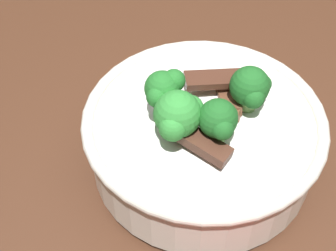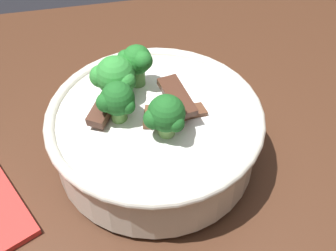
{
  "view_description": "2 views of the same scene",
  "coord_description": "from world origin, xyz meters",
  "views": [
    {
      "loc": [
        0.42,
        -0.08,
        1.18
      ],
      "look_at": [
        0.12,
        -0.1,
        0.85
      ],
      "focal_mm": 51.19,
      "sensor_mm": 36.0,
      "label": 1
    },
    {
      "loc": [
        0.15,
        0.27,
        1.18
      ],
      "look_at": [
        0.08,
        -0.07,
        0.82
      ],
      "focal_mm": 47.04,
      "sensor_mm": 36.0,
      "label": 2
    }
  ],
  "objects": [
    {
      "name": "dining_table",
      "position": [
        0.0,
        0.0,
        0.63
      ],
      "size": [
        1.17,
        0.86,
        0.77
      ],
      "color": "#472819",
      "rests_on": "ground"
    },
    {
      "name": "rice_bowl",
      "position": [
        0.1,
        -0.06,
        0.82
      ],
      "size": [
        0.24,
        0.24,
        0.14
      ],
      "color": "silver",
      "rests_on": "dining_table"
    }
  ]
}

